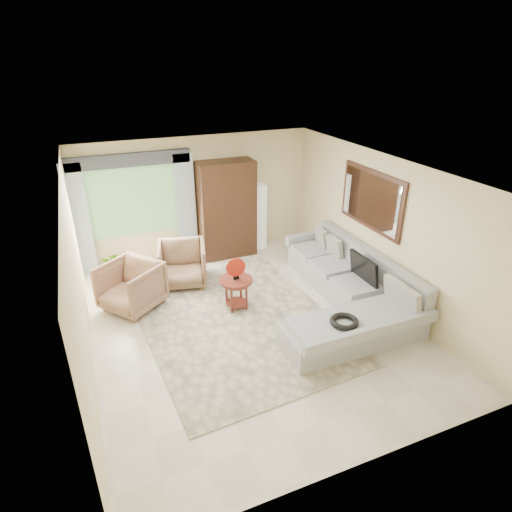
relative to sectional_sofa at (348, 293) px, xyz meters
name	(u,v)px	position (x,y,z in m)	size (l,w,h in m)	color
ground	(250,323)	(-1.78, 0.18, -0.28)	(6.00, 6.00, 0.00)	silver
area_rug	(238,321)	(-1.96, 0.31, -0.27)	(3.00, 4.00, 0.02)	beige
sectional_sofa	(348,293)	(0.00, 0.00, 0.00)	(2.30, 3.46, 0.90)	#A9ADB1
tv_screen	(364,269)	(0.27, -0.03, 0.44)	(0.06, 0.74, 0.48)	black
garden_hose	(344,322)	(-0.78, -1.05, 0.26)	(0.43, 0.43, 0.09)	black
coffee_table	(236,293)	(-1.84, 0.70, 0.02)	(0.59, 0.59, 0.59)	#4E1F14
red_disc	(236,267)	(-1.84, 0.70, 0.53)	(0.34, 0.34, 0.03)	#A22010
armchair_left	(131,286)	(-3.52, 1.44, 0.14)	(0.91, 0.93, 0.85)	#9B6B55
armchair_right	(182,264)	(-2.48, 1.95, 0.13)	(0.88, 0.91, 0.83)	#7F6345
potted_plant	(115,263)	(-3.67, 2.86, -0.04)	(0.44, 0.38, 0.49)	#999999
armoire	(227,210)	(-1.23, 2.90, 0.77)	(1.20, 0.55, 2.10)	black
floor_lamp	(260,217)	(-0.43, 2.96, 0.47)	(0.24, 0.24, 1.50)	silver
window	(133,201)	(-3.13, 3.15, 1.12)	(1.80, 0.04, 1.40)	#669E59
curtain_left	(80,222)	(-4.18, 3.06, 0.87)	(0.40, 0.08, 2.30)	#9EB7CC
curtain_right	(186,208)	(-2.08, 3.06, 0.87)	(0.40, 0.08, 2.30)	#9EB7CC
valance	(128,160)	(-3.13, 3.08, 1.97)	(2.40, 0.12, 0.26)	#1E232D
wall_mirror	(371,200)	(0.68, 0.53, 1.47)	(0.05, 1.70, 1.05)	black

